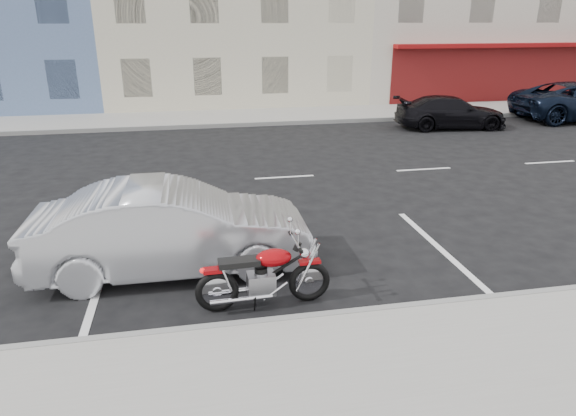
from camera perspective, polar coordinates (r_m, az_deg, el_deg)
name	(u,v)px	position (r m, az deg, el deg)	size (l,w,h in m)	color
ground	(356,173)	(14.27, 7.54, 3.85)	(120.00, 120.00, 0.00)	black
sidewalk_far	(175,119)	(22.03, -12.47, 9.60)	(80.00, 3.40, 0.15)	gray
curb_near	(158,336)	(7.17, -14.26, -13.62)	(80.00, 0.12, 0.16)	gray
curb_far	(174,127)	(20.36, -12.54, 8.75)	(80.00, 0.12, 0.16)	gray
fire_hydrant	(546,98)	(27.24, 26.76, 10.90)	(0.20, 0.20, 0.72)	beige
motorcycle	(311,273)	(7.68, 2.59, -7.22)	(2.01, 0.66, 1.01)	black
sedan_silver	(173,229)	(8.66, -12.69, -2.28)	(1.59, 4.55, 1.50)	#AFB1B8
car_far	(451,112)	(21.00, 17.62, 10.11)	(1.71, 4.21, 1.22)	black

